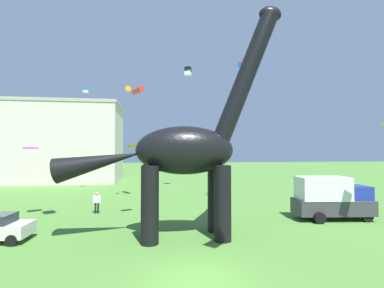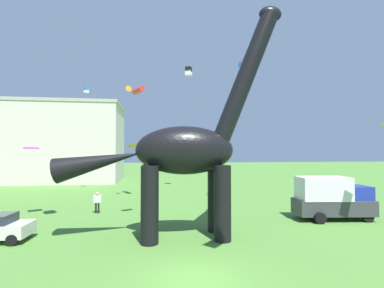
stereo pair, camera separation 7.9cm
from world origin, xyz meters
The scene contains 11 objects.
ground_plane centered at (0.00, 0.00, 0.00)m, with size 240.00×240.00×0.00m, color #4C7F33.
dinosaur_sculpture centered at (0.09, 5.48, 5.17)m, with size 13.68×2.90×14.30m.
parked_box_truck centered at (11.51, 8.31, 1.65)m, with size 5.78×2.65×3.20m.
person_far_spectator centered at (-6.39, 12.78, 1.06)m, with size 0.66×0.29×1.76m.
kite_mid_center centered at (-11.13, 11.71, 5.37)m, with size 1.34×1.23×1.34m.
kite_near_low centered at (2.67, 25.22, 15.81)m, with size 1.00×1.00×1.09m.
kite_far_left centered at (-3.24, 10.80, 5.53)m, with size 1.20×1.10×1.25m.
kite_far_right centered at (-3.67, 18.19, 11.53)m, with size 2.14×2.14×0.61m.
kite_mid_left centered at (7.21, 14.38, 13.64)m, with size 1.93×1.99×0.56m.
kite_high_right centered at (-10.30, 24.83, 12.83)m, with size 0.65×0.65×0.66m.
background_building_block centered at (-17.76, 38.91, 6.68)m, with size 20.21×11.50×13.35m.
Camera 1 is at (-1.63, -11.03, 5.08)m, focal length 25.90 mm.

